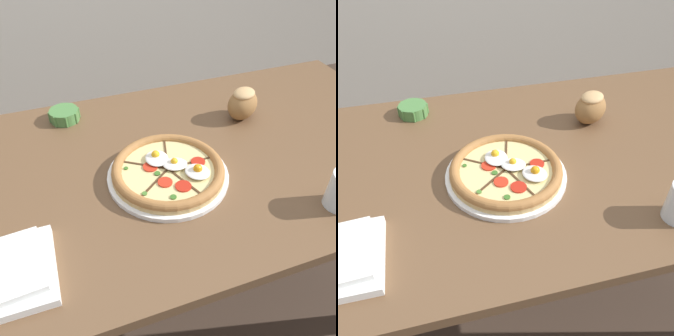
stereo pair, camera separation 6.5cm
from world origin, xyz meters
The scene contains 5 objects.
ground_plane centered at (0.00, 0.00, 0.00)m, with size 12.00×12.00×0.00m, color #3D2D23.
dining_table centered at (0.00, 0.00, 0.64)m, with size 1.54×0.78×0.74m.
pizza centered at (-0.04, -0.06, 0.76)m, with size 0.30×0.30×0.05m.
ramekin_bowl centered at (-0.24, 0.29, 0.76)m, with size 0.09×0.09×0.04m.
bread_piece_mid centered at (0.27, 0.12, 0.79)m, with size 0.13×0.12×0.10m.
Camera 1 is at (-0.26, -0.68, 1.34)m, focal length 38.00 mm.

